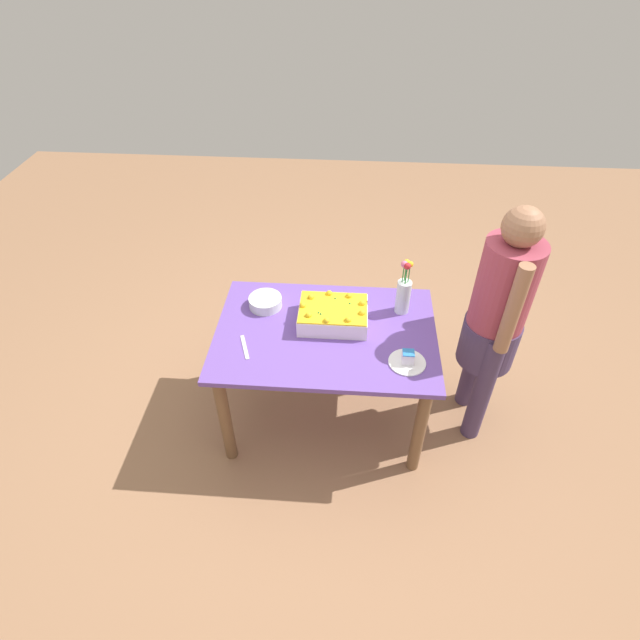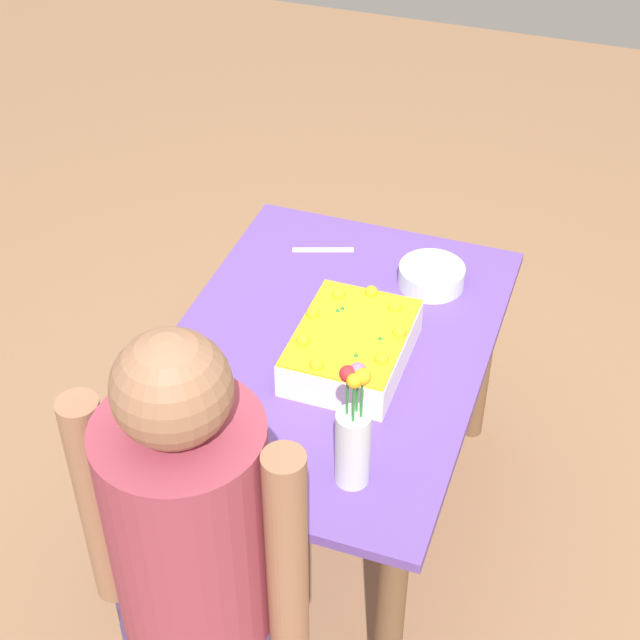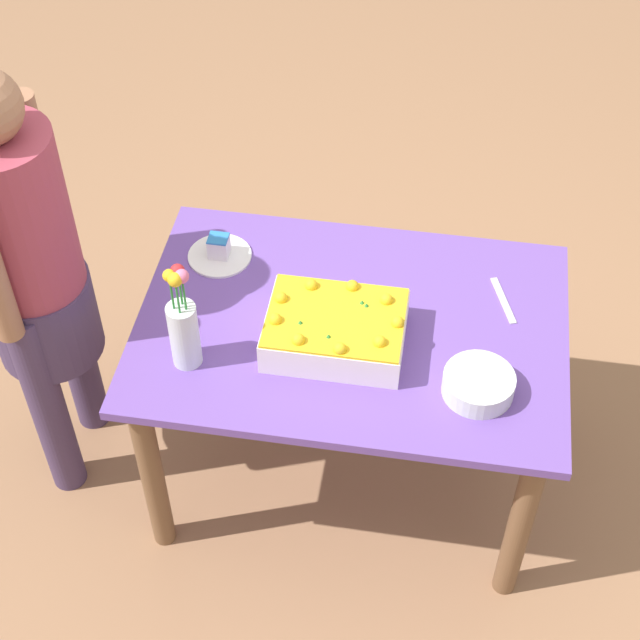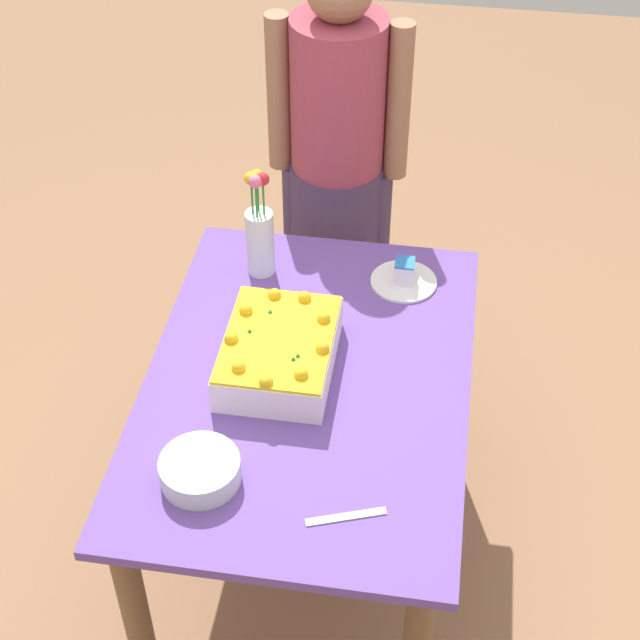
{
  "view_description": "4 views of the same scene",
  "coord_description": "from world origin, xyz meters",
  "px_view_note": "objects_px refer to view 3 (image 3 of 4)",
  "views": [
    {
      "loc": [
        -0.11,
        2.05,
        2.58
      ],
      "look_at": [
        0.03,
        0.01,
        0.81
      ],
      "focal_mm": 28.0,
      "sensor_mm": 36.0,
      "label": 1
    },
    {
      "loc": [
        -1.9,
        -0.65,
        2.46
      ],
      "look_at": [
        -0.07,
        -0.0,
        0.87
      ],
      "focal_mm": 55.0,
      "sensor_mm": 36.0,
      "label": 2
    },
    {
      "loc": [
        0.21,
        -1.9,
        2.76
      ],
      "look_at": [
        -0.08,
        -0.07,
        0.79
      ],
      "focal_mm": 55.0,
      "sensor_mm": 36.0,
      "label": 3
    },
    {
      "loc": [
        1.79,
        0.31,
        2.55
      ],
      "look_at": [
        -0.07,
        0.02,
        0.87
      ],
      "focal_mm": 55.0,
      "sensor_mm": 36.0,
      "label": 4
    }
  ],
  "objects_px": {
    "serving_plate_with_slice": "(219,252)",
    "cake_knife": "(503,300)",
    "sheet_cake": "(335,329)",
    "flower_vase": "(183,327)",
    "fruit_bowl": "(478,384)",
    "person_standing": "(30,267)"
  },
  "relations": [
    {
      "from": "serving_plate_with_slice",
      "to": "person_standing",
      "type": "distance_m",
      "value": 0.56
    },
    {
      "from": "flower_vase",
      "to": "fruit_bowl",
      "type": "xyz_separation_m",
      "value": [
        0.79,
        0.01,
        -0.1
      ]
    },
    {
      "from": "flower_vase",
      "to": "fruit_bowl",
      "type": "bearing_deg",
      "value": 0.98
    },
    {
      "from": "sheet_cake",
      "to": "serving_plate_with_slice",
      "type": "xyz_separation_m",
      "value": [
        -0.4,
        0.29,
        -0.03
      ]
    },
    {
      "from": "flower_vase",
      "to": "cake_knife",
      "type": "bearing_deg",
      "value": 23.43
    },
    {
      "from": "person_standing",
      "to": "serving_plate_with_slice",
      "type": "bearing_deg",
      "value": 29.03
    },
    {
      "from": "person_standing",
      "to": "fruit_bowl",
      "type": "bearing_deg",
      "value": -6.43
    },
    {
      "from": "fruit_bowl",
      "to": "cake_knife",
      "type": "bearing_deg",
      "value": 80.66
    },
    {
      "from": "cake_knife",
      "to": "fruit_bowl",
      "type": "relative_size",
      "value": 0.98
    },
    {
      "from": "serving_plate_with_slice",
      "to": "flower_vase",
      "type": "height_order",
      "value": "flower_vase"
    },
    {
      "from": "serving_plate_with_slice",
      "to": "fruit_bowl",
      "type": "bearing_deg",
      "value": -27.02
    },
    {
      "from": "serving_plate_with_slice",
      "to": "cake_knife",
      "type": "xyz_separation_m",
      "value": [
        0.86,
        -0.05,
        -0.02
      ]
    },
    {
      "from": "sheet_cake",
      "to": "flower_vase",
      "type": "relative_size",
      "value": 1.11
    },
    {
      "from": "sheet_cake",
      "to": "serving_plate_with_slice",
      "type": "bearing_deg",
      "value": 143.67
    },
    {
      "from": "flower_vase",
      "to": "person_standing",
      "type": "xyz_separation_m",
      "value": [
        -0.49,
        0.16,
        -0.0
      ]
    },
    {
      "from": "fruit_bowl",
      "to": "flower_vase",
      "type": "bearing_deg",
      "value": -179.02
    },
    {
      "from": "serving_plate_with_slice",
      "to": "fruit_bowl",
      "type": "distance_m",
      "value": 0.9
    },
    {
      "from": "serving_plate_with_slice",
      "to": "cake_knife",
      "type": "relative_size",
      "value": 1.03
    },
    {
      "from": "sheet_cake",
      "to": "serving_plate_with_slice",
      "type": "relative_size",
      "value": 1.96
    },
    {
      "from": "fruit_bowl",
      "to": "person_standing",
      "type": "xyz_separation_m",
      "value": [
        -1.28,
        0.14,
        0.1
      ]
    },
    {
      "from": "cake_knife",
      "to": "flower_vase",
      "type": "distance_m",
      "value": 0.94
    },
    {
      "from": "sheet_cake",
      "to": "fruit_bowl",
      "type": "height_order",
      "value": "sheet_cake"
    }
  ]
}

